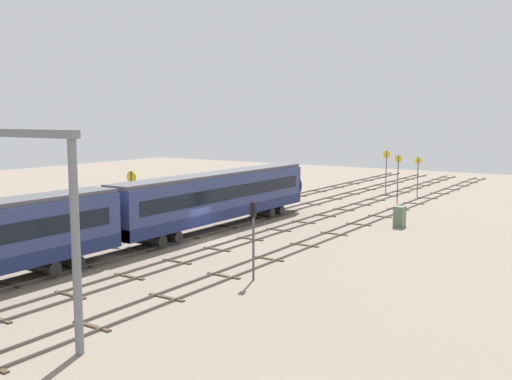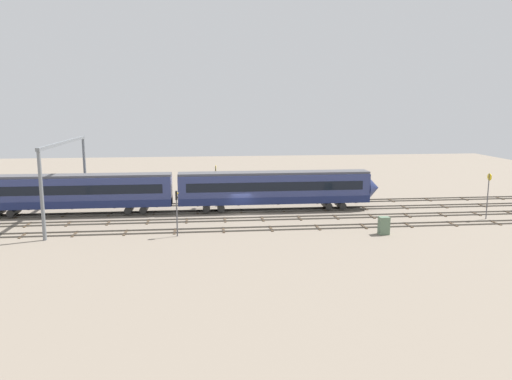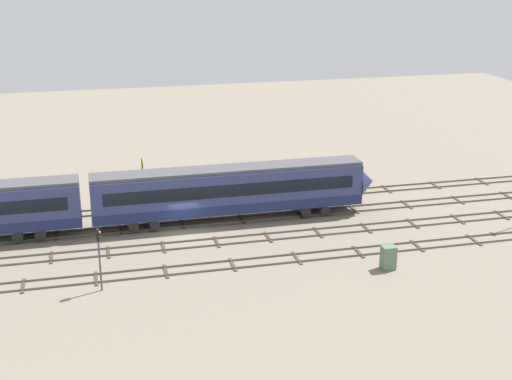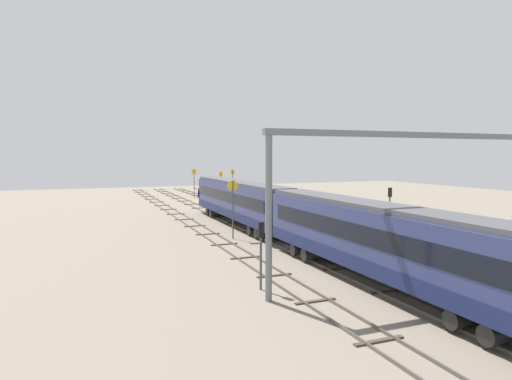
{
  "view_description": "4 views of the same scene",
  "coord_description": "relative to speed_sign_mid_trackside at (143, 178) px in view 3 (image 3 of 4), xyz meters",
  "views": [
    {
      "loc": [
        -35.45,
        -27.64,
        9.66
      ],
      "look_at": [
        7.81,
        0.78,
        3.16
      ],
      "focal_mm": 40.67,
      "sensor_mm": 36.0,
      "label": 1
    },
    {
      "loc": [
        -4.69,
        -58.73,
        13.32
      ],
      "look_at": [
        1.93,
        2.15,
        2.71
      ],
      "focal_mm": 34.86,
      "sensor_mm": 36.0,
      "label": 2
    },
    {
      "loc": [
        -7.52,
        -55.79,
        22.93
      ],
      "look_at": [
        6.51,
        1.52,
        2.97
      ],
      "focal_mm": 49.77,
      "sensor_mm": 36.0,
      "label": 3
    },
    {
      "loc": [
        -41.34,
        18.35,
        7.75
      ],
      "look_at": [
        7.17,
        -0.93,
        3.66
      ],
      "focal_mm": 30.61,
      "sensor_mm": 36.0,
      "label": 4
    }
  ],
  "objects": [
    {
      "name": "ground_plane",
      "position": [
        2.98,
        -5.44,
        -3.6
      ],
      "size": [
        139.44,
        139.44,
        0.0
      ],
      "primitive_type": "plane",
      "color": "gray"
    },
    {
      "name": "track_near_foreground",
      "position": [
        2.98,
        -12.49,
        -3.53
      ],
      "size": [
        123.44,
        2.4,
        0.16
      ],
      "color": "#59544C",
      "rests_on": "ground"
    },
    {
      "name": "track_second_near",
      "position": [
        2.98,
        -7.79,
        -3.53
      ],
      "size": [
        123.44,
        2.4,
        0.16
      ],
      "color": "#59544C",
      "rests_on": "ground"
    },
    {
      "name": "track_with_train",
      "position": [
        2.98,
        -3.09,
        -3.53
      ],
      "size": [
        123.44,
        2.4,
        0.16
      ],
      "color": "#59544C",
      "rests_on": "ground"
    },
    {
      "name": "track_second_far",
      "position": [
        2.98,
        1.61,
        -3.53
      ],
      "size": [
        123.44,
        2.4,
        0.16
      ],
      "color": "#59544C",
      "rests_on": "ground"
    },
    {
      "name": "speed_sign_mid_trackside",
      "position": [
        0.0,
        0.0,
        0.0
      ],
      "size": [
        0.14,
        0.98,
        5.49
      ],
      "color": "#4C4C51",
      "rests_on": "ground"
    },
    {
      "name": "signal_light_trackside_approach",
      "position": [
        -4.37,
        -14.44,
        -0.53
      ],
      "size": [
        0.31,
        0.32,
        4.71
      ],
      "color": "#4C4C51",
      "rests_on": "ground"
    },
    {
      "name": "relay_cabinet",
      "position": [
        16.86,
        -15.92,
        -2.68
      ],
      "size": [
        1.06,
        0.86,
        1.84
      ],
      "color": "#597259",
      "rests_on": "ground"
    }
  ]
}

